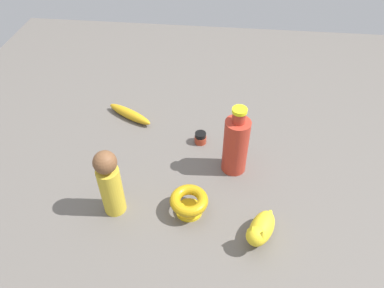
% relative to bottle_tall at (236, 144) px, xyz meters
% --- Properties ---
extents(ground, '(2.00, 2.00, 0.00)m').
position_rel_bottle_tall_xyz_m(ground, '(0.01, 0.13, -0.10)').
color(ground, '#5B5651').
extents(bottle_tall, '(0.08, 0.08, 0.24)m').
position_rel_bottle_tall_xyz_m(bottle_tall, '(0.00, 0.00, 0.00)').
color(bottle_tall, '#AE3222').
rests_on(bottle_tall, ground).
extents(banana, '(0.13, 0.19, 0.04)m').
position_rel_bottle_tall_xyz_m(banana, '(0.21, 0.39, -0.08)').
color(banana, gold).
rests_on(banana, ground).
extents(nail_polish_jar, '(0.04, 0.04, 0.04)m').
position_rel_bottle_tall_xyz_m(nail_polish_jar, '(0.11, 0.12, -0.08)').
color(nail_polish_jar, '#A23420').
rests_on(nail_polish_jar, ground).
extents(bowl, '(0.11, 0.11, 0.06)m').
position_rel_bottle_tall_xyz_m(bowl, '(-0.18, 0.12, -0.06)').
color(bowl, yellow).
rests_on(bowl, ground).
extents(cat_figurine, '(0.15, 0.10, 0.09)m').
position_rel_bottle_tall_xyz_m(cat_figurine, '(-0.25, -0.07, -0.06)').
color(cat_figurine, yellow).
rests_on(cat_figurine, ground).
extents(person_figure_adult, '(0.09, 0.09, 0.22)m').
position_rel_bottle_tall_xyz_m(person_figure_adult, '(-0.20, 0.33, 0.01)').
color(person_figure_adult, gold).
rests_on(person_figure_adult, ground).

